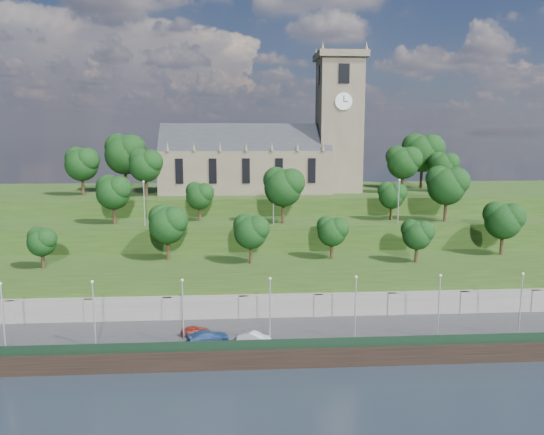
{
  "coord_description": "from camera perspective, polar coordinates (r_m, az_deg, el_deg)",
  "views": [
    {
      "loc": [
        -5.67,
        -56.19,
        26.23
      ],
      "look_at": [
        0.05,
        30.0,
        12.46
      ],
      "focal_mm": 35.0,
      "sensor_mm": 36.0,
      "label": 1
    }
  ],
  "objects": [
    {
      "name": "car_middle",
      "position": [
        63.43,
        -1.94,
        -12.78
      ],
      "size": [
        4.14,
        2.61,
        1.29
      ],
      "primitive_type": "imported",
      "rotation": [
        0.0,
        0.0,
        1.22
      ],
      "color": "#A0A1A5",
      "rests_on": "promenade"
    },
    {
      "name": "ground",
      "position": [
        62.27,
        1.85,
        -15.86
      ],
      "size": [
        320.0,
        320.0,
        0.0
      ],
      "primitive_type": "plane",
      "color": "black",
      "rests_on": "ground"
    },
    {
      "name": "promenade",
      "position": [
        67.35,
        1.34,
        -12.95
      ],
      "size": [
        160.0,
        12.0,
        2.0
      ],
      "primitive_type": "cube",
      "color": "#2D2D30",
      "rests_on": "ground"
    },
    {
      "name": "trees_upper",
      "position": [
        85.02,
        3.35,
        3.21
      ],
      "size": [
        59.48,
        8.18,
        9.04
      ],
      "color": "black",
      "rests_on": "embankment_upper"
    },
    {
      "name": "trees_hilltop",
      "position": [
        102.16,
        -0.12,
        6.57
      ],
      "size": [
        73.96,
        16.63,
        11.24
      ],
      "color": "black",
      "rests_on": "hilltop"
    },
    {
      "name": "hilltop",
      "position": [
        107.98,
        -0.73,
        -0.93
      ],
      "size": [
        160.0,
        32.0,
        15.0
      ],
      "primitive_type": "cube",
      "color": "#223B13",
      "rests_on": "ground"
    },
    {
      "name": "retaining_wall",
      "position": [
        72.4,
        0.92,
        -10.08
      ],
      "size": [
        160.0,
        2.1,
        5.0
      ],
      "color": "slate",
      "rests_on": "ground"
    },
    {
      "name": "church",
      "position": [
        102.45,
        -0.18,
        6.98
      ],
      "size": [
        38.6,
        12.35,
        27.6
      ],
      "color": "brown",
      "rests_on": "hilltop"
    },
    {
      "name": "fence",
      "position": [
        61.77,
        1.81,
        -13.44
      ],
      "size": [
        160.0,
        0.1,
        1.2
      ],
      "primitive_type": "cube",
      "color": "black",
      "rests_on": "promenade"
    },
    {
      "name": "quay_wall",
      "position": [
        61.77,
        1.86,
        -14.95
      ],
      "size": [
        160.0,
        0.5,
        2.2
      ],
      "primitive_type": "cube",
      "color": "black",
      "rests_on": "ground"
    },
    {
      "name": "car_left",
      "position": [
        66.41,
        -8.32,
        -11.92
      ],
      "size": [
        3.59,
        2.4,
        1.14
      ],
      "primitive_type": "imported",
      "rotation": [
        0.0,
        0.0,
        1.92
      ],
      "color": "maroon",
      "rests_on": "promenade"
    },
    {
      "name": "embankment_lower",
      "position": [
        77.66,
        0.55,
        -7.58
      ],
      "size": [
        160.0,
        12.0,
        8.0
      ],
      "primitive_type": "cube",
      "color": "#223B13",
      "rests_on": "ground"
    },
    {
      "name": "lamp_posts_upper",
      "position": [
        83.01,
        0.15,
        2.05
      ],
      "size": [
        40.36,
        0.36,
        7.02
      ],
      "color": "#B2B2B7",
      "rests_on": "embankment_upper"
    },
    {
      "name": "car_right",
      "position": [
        63.81,
        -6.91,
        -12.62
      ],
      "size": [
        5.43,
        3.59,
        1.46
      ],
      "primitive_type": "imported",
      "rotation": [
        0.0,
        0.0,
        1.91
      ],
      "color": "navy",
      "rests_on": "promenade"
    },
    {
      "name": "embankment_upper",
      "position": [
        87.74,
        0.01,
        -4.27
      ],
      "size": [
        160.0,
        10.0,
        12.0
      ],
      "primitive_type": "cube",
      "color": "#223B13",
      "rests_on": "ground"
    },
    {
      "name": "lamp_posts_promenade",
      "position": [
        62.0,
        -0.21,
        -9.42
      ],
      "size": [
        60.36,
        0.36,
        7.94
      ],
      "color": "#B2B2B7",
      "rests_on": "promenade"
    },
    {
      "name": "trees_lower",
      "position": [
        76.6,
        3.91,
        -0.98
      ],
      "size": [
        71.62,
        8.77,
        8.05
      ],
      "color": "black",
      "rests_on": "embankment_lower"
    }
  ]
}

